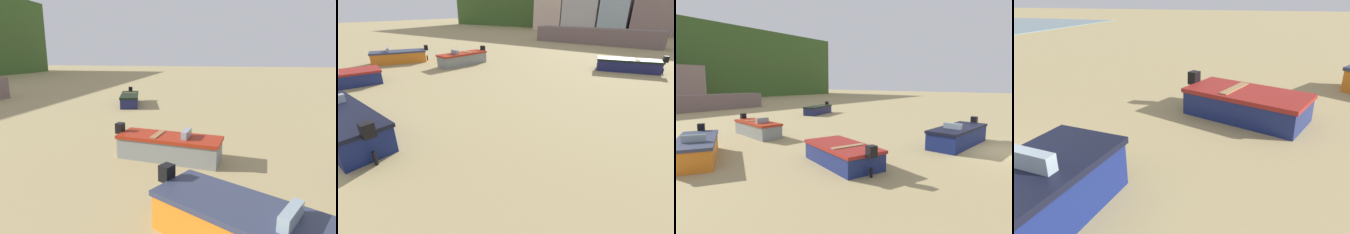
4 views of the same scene
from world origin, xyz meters
The scene contains 3 objects.
boat_orange_1 centered at (-9.56, 9.58, 0.47)m, with size 3.32×4.27×1.24m.
boat_navy_3 centered at (5.84, 17.15, 0.43)m, with size 4.37×2.38×1.15m.
boat_grey_6 centered at (-4.92, 12.06, 0.46)m, with size 1.88×4.15×1.20m.
Camera 1 is at (-14.59, 10.26, 3.79)m, focal length 29.90 mm.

